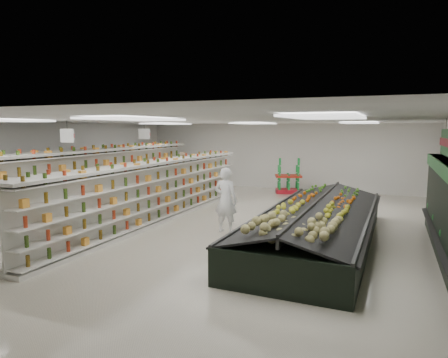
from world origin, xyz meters
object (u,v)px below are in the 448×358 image
at_px(gondola_center, 157,194).
at_px(gondola_left, 91,183).
at_px(soda_endcap, 288,177).
at_px(shopper_background, 184,173).
at_px(shopper_main, 226,200).
at_px(produce_island, 317,223).

bearing_deg(gondola_center, gondola_left, 171.90).
distance_m(gondola_center, soda_endcap, 7.56).
xyz_separation_m(gondola_center, soda_endcap, (2.58, 7.10, -0.16)).
bearing_deg(shopper_background, soda_endcap, -35.99).
height_order(soda_endcap, shopper_main, shopper_main).
height_order(gondola_center, produce_island, gondola_center).
distance_m(gondola_left, gondola_center, 3.09).
xyz_separation_m(gondola_left, soda_endcap, (5.63, 6.65, -0.30)).
distance_m(soda_endcap, shopper_main, 7.62).
bearing_deg(shopper_main, shopper_background, -48.62).
distance_m(soda_endcap, shopper_background, 4.79).
bearing_deg(soda_endcap, shopper_background, -156.84).
xyz_separation_m(produce_island, soda_endcap, (-2.63, 7.63, 0.20)).
bearing_deg(soda_endcap, shopper_main, -89.70).
relative_size(gondola_left, soda_endcap, 8.62).
height_order(gondola_left, soda_endcap, gondola_left).
xyz_separation_m(gondola_left, gondola_center, (3.05, -0.45, -0.14)).
relative_size(produce_island, shopper_background, 4.05).
relative_size(produce_island, soda_endcap, 5.15).
bearing_deg(produce_island, shopper_main, 179.70).
height_order(gondola_center, soda_endcap, gondola_center).
relative_size(gondola_left, shopper_background, 6.79).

